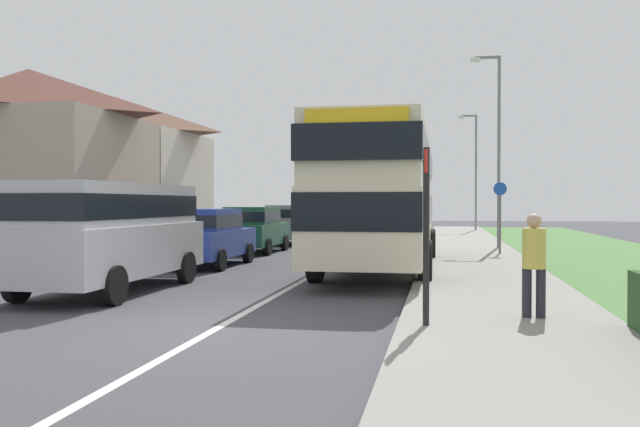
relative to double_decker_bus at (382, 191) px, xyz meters
The scene contains 14 objects.
ground_plane 9.28m from the double_decker_bus, 100.14° to the right, with size 120.00×120.00×0.00m, color #424247.
lane_marking_centre 2.81m from the double_decker_bus, 150.82° to the right, with size 0.14×60.00×0.01m, color silver.
pavement_near_side 4.41m from the double_decker_bus, 47.89° to the right, with size 3.20×68.00×0.12m, color gray.
double_decker_bus is the anchor object (origin of this frame).
parked_van_silver 7.44m from the double_decker_bus, 133.04° to the right, with size 2.11×5.44×2.22m.
parked_car_blue 5.23m from the double_decker_bus, behind, with size 1.93×4.19×1.66m.
parked_car_dark_green 7.66m from the double_decker_bus, 133.45° to the left, with size 1.90×4.08×1.68m.
parked_car_grey 11.88m from the double_decker_bus, 115.45° to the left, with size 1.88×4.16×1.72m.
pedestrian_at_stop 8.34m from the double_decker_bus, 68.89° to the right, with size 0.34×0.34×1.67m.
bus_stop_sign 8.76m from the double_decker_bus, 80.71° to the right, with size 0.09×0.52×2.60m.
cycle_route_sign 6.27m from the double_decker_bus, 55.58° to the left, with size 0.44×0.08×2.52m.
street_lamp_mid 9.41m from the double_decker_bus, 66.64° to the left, with size 1.14×0.20×7.47m.
street_lamp_far 25.06m from the double_decker_bus, 81.86° to the left, with size 1.14×0.20×7.33m.
house_terrace_far_side 16.68m from the double_decker_bus, 148.43° to the left, with size 7.83×13.44×7.01m.
Camera 1 is at (3.23, -9.11, 1.83)m, focal length 37.37 mm.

